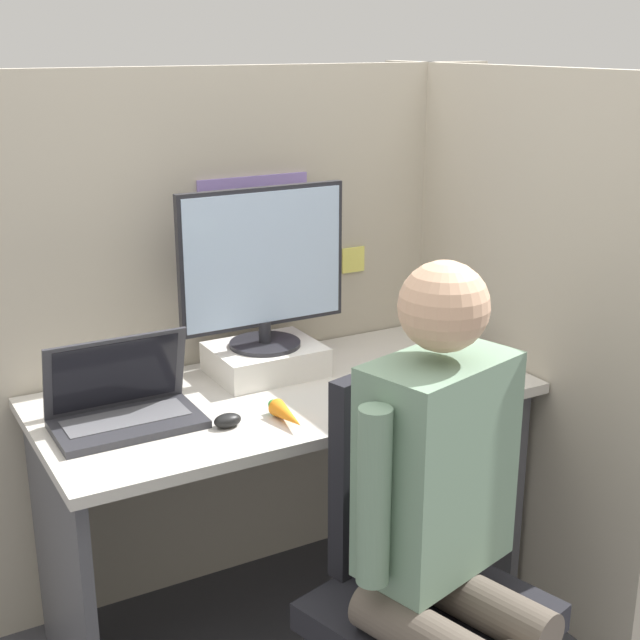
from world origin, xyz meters
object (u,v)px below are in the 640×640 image
object	(u,v)px
laptop	(124,408)
person	(446,511)
stapler	(459,351)
paper_box	(265,359)
office_chair	(416,566)
carrot_toy	(288,416)
monitor	(263,266)

from	to	relation	value
laptop	person	size ratio (longest dim) A/B	0.29
laptop	stapler	distance (m)	1.05
paper_box	person	size ratio (longest dim) A/B	0.25
laptop	office_chair	world-z (taller)	laptop
paper_box	carrot_toy	distance (m)	0.37
stapler	monitor	bearing A→B (deg)	162.46
laptop	stapler	xyz separation A→B (m)	(1.05, -0.03, -0.02)
paper_box	stapler	world-z (taller)	paper_box
monitor	stapler	xyz separation A→B (m)	(0.58, -0.18, -0.30)
laptop	stapler	bearing A→B (deg)	-1.53
person	stapler	bearing A→B (deg)	50.46
person	carrot_toy	bearing A→B (deg)	101.91
monitor	stapler	distance (m)	0.68
paper_box	stapler	bearing A→B (deg)	-17.29
monitor	laptop	world-z (taller)	monitor
paper_box	carrot_toy	size ratio (longest dim) A/B	1.96
paper_box	laptop	distance (m)	0.50
paper_box	office_chair	size ratio (longest dim) A/B	0.33
paper_box	monitor	xyz separation A→B (m)	(0.00, 0.00, 0.28)
monitor	person	world-z (taller)	monitor
paper_box	person	bearing A→B (deg)	-90.02
stapler	person	distance (m)	0.91
stapler	person	bearing A→B (deg)	-129.54
monitor	carrot_toy	world-z (taller)	monitor
paper_box	stapler	distance (m)	0.61
laptop	carrot_toy	world-z (taller)	laptop
monitor	laptop	xyz separation A→B (m)	(-0.47, -0.15, -0.28)
monitor	stapler	bearing A→B (deg)	-17.54
carrot_toy	office_chair	bearing A→B (deg)	-67.24
monitor	stapler	world-z (taller)	monitor
paper_box	laptop	size ratio (longest dim) A/B	0.85
person	monitor	bearing A→B (deg)	89.98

